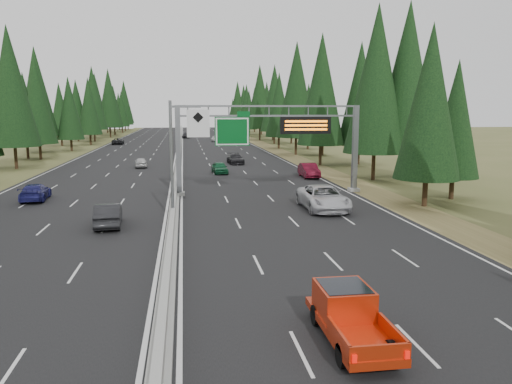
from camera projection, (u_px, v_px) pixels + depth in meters
road at (179, 153)px, 87.49m from camera, size 32.00×260.00×0.08m
shoulder_right at (279, 152)px, 90.01m from camera, size 3.60×260.00×0.06m
shoulder_left at (74, 154)px, 84.98m from camera, size 3.60×260.00×0.06m
median_barrier at (179, 151)px, 87.43m from camera, size 0.70×260.00×0.85m
sign_gantry at (276, 135)px, 43.84m from camera, size 16.75×0.98×7.80m
hov_sign_pole at (180, 152)px, 33.07m from camera, size 2.80×0.50×8.00m
tree_row_right at (322, 97)px, 76.10m from camera, size 11.96×244.16×18.84m
tree_row_left at (34, 99)px, 77.07m from camera, size 12.51×240.79×18.56m
silver_minivan at (323, 198)px, 37.31m from camera, size 2.99×6.44×1.79m
red_pickup at (347, 310)px, 16.31m from camera, size 1.77×4.95×1.61m
car_ahead_green at (220, 168)px, 58.65m from camera, size 1.93×4.15×1.37m
car_ahead_dkred at (309, 170)px, 55.23m from camera, size 1.73×4.75×1.56m
car_ahead_dkgrey at (235, 159)px, 69.30m from camera, size 2.28×4.87×1.38m
car_ahead_white at (217, 138)px, 119.19m from camera, size 2.87×5.47×1.47m
car_ahead_far at (186, 135)px, 133.19m from camera, size 2.18×4.71×1.56m
car_onc_near at (108, 215)px, 31.97m from camera, size 1.96×4.65×1.49m
car_onc_blue at (35, 192)px, 41.13m from camera, size 2.33×4.92×1.39m
car_onc_white at (141, 162)px, 64.85m from camera, size 1.83×3.91×1.29m
car_onc_far at (118, 141)px, 108.76m from camera, size 2.38×5.00×1.38m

